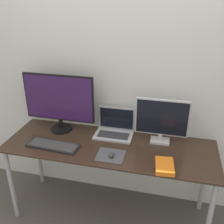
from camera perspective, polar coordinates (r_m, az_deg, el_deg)
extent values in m
cube|color=silver|center=(2.37, 1.59, 7.60)|extent=(7.00, 0.05, 2.50)
cube|color=#332319|center=(2.25, -0.59, -7.43)|extent=(1.79, 0.61, 0.02)
cylinder|color=#99999E|center=(2.60, -21.05, -14.55)|extent=(0.04, 0.04, 0.74)
cylinder|color=#99999E|center=(2.27, 20.38, -21.26)|extent=(0.04, 0.04, 0.74)
cylinder|color=#99999E|center=(2.94, -15.64, -8.72)|extent=(0.04, 0.04, 0.74)
cylinder|color=#99999E|center=(2.65, 19.44, -13.43)|extent=(0.04, 0.04, 0.74)
cylinder|color=black|center=(2.53, -10.94, -3.57)|extent=(0.20, 0.20, 0.02)
cylinder|color=black|center=(2.50, -11.05, -2.38)|extent=(0.04, 0.04, 0.10)
cube|color=black|center=(2.40, -11.49, 3.04)|extent=(0.66, 0.02, 0.43)
cube|color=#331947|center=(2.39, -11.62, 2.92)|extent=(0.63, 0.01, 0.41)
cube|color=#B2B2B7|center=(2.33, 10.38, -6.17)|extent=(0.16, 0.11, 0.02)
cylinder|color=#B2B2B7|center=(2.31, 10.46, -5.26)|extent=(0.04, 0.04, 0.07)
cube|color=#B2B2B7|center=(2.23, 10.83, -1.16)|extent=(0.45, 0.02, 0.32)
cube|color=black|center=(2.22, 10.80, -1.30)|extent=(0.42, 0.01, 0.30)
cube|color=#ADADB2|center=(2.38, 0.48, -5.07)|extent=(0.34, 0.22, 0.02)
cube|color=#2D2D33|center=(2.36, 0.39, -5.05)|extent=(0.28, 0.12, 0.00)
cube|color=#ADADB2|center=(2.42, 1.12, -1.34)|extent=(0.34, 0.01, 0.22)
cube|color=black|center=(2.41, 1.07, -1.44)|extent=(0.31, 0.00, 0.19)
cube|color=black|center=(2.28, -12.72, -7.14)|extent=(0.46, 0.19, 0.02)
cube|color=#383838|center=(2.28, -12.74, -6.94)|extent=(0.42, 0.15, 0.00)
cube|color=#47474C|center=(2.12, -0.30, -9.44)|extent=(0.22, 0.20, 0.00)
ellipsoid|color=#333333|center=(2.09, -0.06, -9.30)|extent=(0.04, 0.06, 0.03)
cube|color=orange|center=(2.01, 11.38, -11.47)|extent=(0.16, 0.21, 0.04)
cube|color=white|center=(2.01, 11.38, -11.47)|extent=(0.15, 0.21, 0.03)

